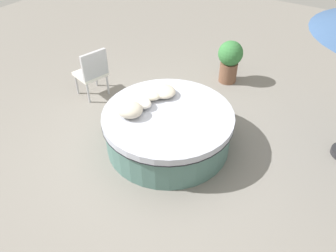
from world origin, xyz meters
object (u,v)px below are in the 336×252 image
round_bed (168,129)px  throw_pillow_0 (162,91)px  throw_pillow_1 (146,93)px  patio_chair (92,71)px  throw_pillow_3 (130,109)px  throw_pillow_2 (137,101)px  planter (230,59)px

round_bed → throw_pillow_0: size_ratio=4.43×
throw_pillow_1 → patio_chair: size_ratio=0.54×
round_bed → throw_pillow_3: bearing=37.4°
throw_pillow_2 → patio_chair: 1.54m
throw_pillow_0 → throw_pillow_1: throw_pillow_1 is taller
round_bed → throw_pillow_2: 0.66m
throw_pillow_0 → planter: 2.01m
round_bed → throw_pillow_1: size_ratio=3.87×
throw_pillow_3 → patio_chair: patio_chair is taller
throw_pillow_1 → patio_chair: 1.46m
throw_pillow_2 → planter: size_ratio=0.59×
throw_pillow_3 → patio_chair: (1.51, -0.78, -0.18)m
patio_chair → planter: (-1.94, -1.92, -0.05)m
throw_pillow_3 → patio_chair: bearing=-27.3°
throw_pillow_3 → patio_chair: 1.71m
round_bed → throw_pillow_2: throw_pillow_2 is taller
throw_pillow_0 → throw_pillow_3: size_ratio=1.13×
throw_pillow_1 → throw_pillow_0: bearing=-133.4°
round_bed → throw_pillow_2: bearing=9.5°
round_bed → throw_pillow_0: throw_pillow_0 is taller
throw_pillow_1 → patio_chair: patio_chair is taller
patio_chair → throw_pillow_1: bearing=-85.3°
throw_pillow_1 → throw_pillow_3: (-0.08, 0.53, 0.03)m
patio_chair → throw_pillow_2: bearing=-95.1°
planter → throw_pillow_1: bearing=76.7°
throw_pillow_0 → throw_pillow_1: (0.18, 0.19, 0.01)m
throw_pillow_0 → throw_pillow_3: bearing=82.1°
throw_pillow_0 → patio_chair: patio_chair is taller
throw_pillow_0 → planter: planter is taller
throw_pillow_0 → throw_pillow_3: throw_pillow_3 is taller
throw_pillow_1 → patio_chair: bearing=-9.9°
throw_pillow_1 → throw_pillow_2: 0.27m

